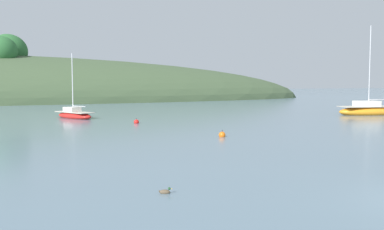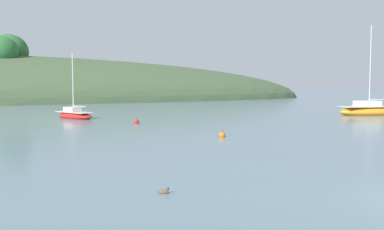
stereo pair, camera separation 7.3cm
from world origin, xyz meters
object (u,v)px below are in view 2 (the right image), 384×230
Objects in this scene: sailboat_grey_yawl at (75,115)px; sailboat_black_sloop at (372,111)px; mooring_buoy_outer at (137,122)px; duck_lone_right at (164,192)px; mooring_buoy_inner at (222,135)px.

sailboat_black_sloop is at bearing -13.30° from sailboat_grey_yawl.
mooring_buoy_outer reaches higher than duck_lone_right.
sailboat_grey_yawl is 31.09m from duck_lone_right.
sailboat_black_sloop is 18.21× the size of mooring_buoy_outer.
mooring_buoy_inner is (-23.52, -11.57, -0.33)m from sailboat_black_sloop.
sailboat_black_sloop is at bearing 37.20° from duck_lone_right.
mooring_buoy_inner is at bearing 57.19° from duck_lone_right.
sailboat_grey_yawl is 8.79m from mooring_buoy_outer.
sailboat_grey_yawl is 12.06× the size of mooring_buoy_outer.
mooring_buoy_inner is at bearing -69.52° from sailboat_grey_yawl.
sailboat_grey_yawl reaches higher than duck_lone_right.
duck_lone_right is at bearing -142.80° from sailboat_black_sloop.
mooring_buoy_outer is (4.25, -7.70, -0.20)m from sailboat_grey_yawl.
mooring_buoy_inner is 11.43m from mooring_buoy_outer.
duck_lone_right is (-5.15, -23.38, -0.07)m from mooring_buoy_outer.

